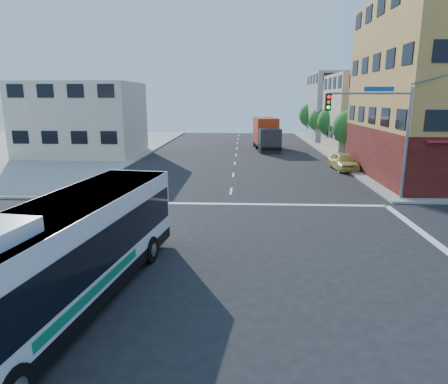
{
  "coord_description": "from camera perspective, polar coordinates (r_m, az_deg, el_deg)",
  "views": [
    {
      "loc": [
        0.81,
        -14.12,
        6.35
      ],
      "look_at": [
        -0.13,
        5.43,
        1.72
      ],
      "focal_mm": 32.0,
      "sensor_mm": 36.0,
      "label": 1
    }
  ],
  "objects": [
    {
      "name": "parked_car",
      "position": [
        37.52,
        16.69,
        4.21
      ],
      "size": [
        2.16,
        4.67,
        1.55
      ],
      "primitive_type": "imported",
      "rotation": [
        0.0,
        0.0,
        0.07
      ],
      "color": "#D7C959",
      "rests_on": "ground"
    },
    {
      "name": "building_east_near",
      "position": [
        50.78,
        21.68,
        10.32
      ],
      "size": [
        12.06,
        10.06,
        9.0
      ],
      "color": "beige",
      "rests_on": "ground"
    },
    {
      "name": "ground",
      "position": [
        15.5,
        -0.49,
        -10.86
      ],
      "size": [
        120.0,
        120.0,
        0.0
      ],
      "primitive_type": "plane",
      "color": "black",
      "rests_on": "ground"
    },
    {
      "name": "signal_mast_ne",
      "position": [
        26.12,
        21.5,
        9.4
      ],
      "size": [
        7.91,
        1.13,
        8.07
      ],
      "color": "gray",
      "rests_on": "ground"
    },
    {
      "name": "transit_bus",
      "position": [
        12.91,
        -22.19,
        -8.47
      ],
      "size": [
        4.25,
        12.52,
        3.63
      ],
      "rotation": [
        0.0,
        0.0,
        -0.14
      ],
      "color": "black",
      "rests_on": "ground"
    },
    {
      "name": "street_tree_a",
      "position": [
        43.57,
        17.72,
        9.07
      ],
      "size": [
        3.6,
        3.6,
        5.53
      ],
      "color": "#351E13",
      "rests_on": "ground"
    },
    {
      "name": "building_east_far",
      "position": [
        64.19,
        17.7,
        11.51
      ],
      "size": [
        12.06,
        10.06,
        10.0
      ],
      "color": "#9B9B96",
      "rests_on": "ground"
    },
    {
      "name": "street_tree_d",
      "position": [
        67.02,
        12.5,
        10.9
      ],
      "size": [
        4.0,
        4.0,
        6.03
      ],
      "color": "#351E13",
      "rests_on": "ground"
    },
    {
      "name": "box_truck",
      "position": [
        50.82,
        6.08,
        8.21
      ],
      "size": [
        3.17,
        8.82,
        3.89
      ],
      "rotation": [
        0.0,
        0.0,
        0.08
      ],
      "color": "#28282D",
      "rests_on": "ground"
    },
    {
      "name": "building_west",
      "position": [
        47.63,
        -19.53,
        9.75
      ],
      "size": [
        12.06,
        10.06,
        8.0
      ],
      "color": "beige",
      "rests_on": "ground"
    },
    {
      "name": "street_tree_c",
      "position": [
        59.17,
        13.77,
        10.15
      ],
      "size": [
        3.4,
        3.4,
        5.29
      ],
      "color": "#351E13",
      "rests_on": "ground"
    },
    {
      "name": "street_tree_b",
      "position": [
        51.33,
        15.46,
        9.95
      ],
      "size": [
        3.8,
        3.8,
        5.79
      ],
      "color": "#351E13",
      "rests_on": "ground"
    }
  ]
}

